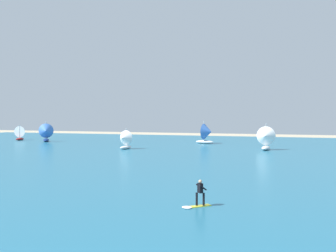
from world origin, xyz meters
TOP-DOWN VIEW (x-y plane):
  - ocean at (0.00, 49.50)m, footprint 160.00×90.00m
  - kitesurfer at (3.83, 15.56)m, footprint 1.80×1.76m
  - sailboat_mid_left at (5.18, 55.66)m, footprint 3.17×3.71m
  - sailboat_anchored_offshore at (-6.68, 66.18)m, footprint 3.94×3.43m
  - sailboat_mid_right at (-40.32, 61.01)m, footprint 3.58×3.90m
  - sailboat_far_left at (-17.20, 50.27)m, footprint 2.66×3.07m
  - sailboat_near_shore at (-49.00, 63.76)m, footprint 2.73×3.15m

SIDE VIEW (x-z plane):
  - ocean at x=0.00m, z-range 0.00..0.10m
  - kitesurfer at x=3.83m, z-range -0.13..1.54m
  - sailboat_far_left at x=-17.20m, z-range -0.05..3.45m
  - sailboat_near_shore at x=-49.00m, z-range -0.05..3.52m
  - sailboat_mid_left at x=5.18m, z-range -0.08..4.21m
  - sailboat_mid_right at x=-40.32m, z-range -0.08..4.25m
  - sailboat_anchored_offshore at x=-6.68m, z-range -0.09..4.37m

